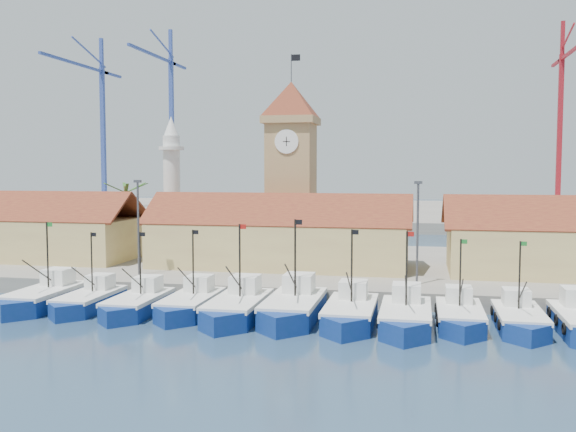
% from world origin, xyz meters
% --- Properties ---
extents(ground, '(400.00, 400.00, 0.00)m').
position_xyz_m(ground, '(0.00, 0.00, 0.00)').
color(ground, '#1C374C').
rests_on(ground, ground).
extents(quay, '(140.00, 32.00, 1.50)m').
position_xyz_m(quay, '(0.00, 24.00, 0.75)').
color(quay, gray).
rests_on(quay, ground).
extents(terminal, '(240.00, 80.00, 2.00)m').
position_xyz_m(terminal, '(0.00, 110.00, 1.00)').
color(terminal, gray).
rests_on(terminal, ground).
extents(boat_0, '(3.63, 9.96, 7.53)m').
position_xyz_m(boat_0, '(-16.47, 2.94, 0.78)').
color(boat_0, navy).
rests_on(boat_0, ground).
extents(boat_1, '(3.24, 8.88, 6.72)m').
position_xyz_m(boat_1, '(-12.38, 2.95, 0.69)').
color(boat_1, navy).
rests_on(boat_1, ground).
extents(boat_2, '(3.33, 9.11, 6.90)m').
position_xyz_m(boat_2, '(-7.87, 2.48, 0.71)').
color(boat_2, navy).
rests_on(boat_2, ground).
extents(boat_3, '(3.42, 9.38, 7.10)m').
position_xyz_m(boat_3, '(-3.64, 3.18, 0.73)').
color(boat_3, navy).
rests_on(boat_3, ground).
extents(boat_4, '(3.73, 10.23, 7.74)m').
position_xyz_m(boat_4, '(0.50, 2.26, 0.80)').
color(boat_4, navy).
rests_on(boat_4, ground).
extents(boat_5, '(3.92, 10.75, 8.14)m').
position_xyz_m(boat_5, '(4.75, 2.93, 0.84)').
color(boat_5, navy).
rests_on(boat_5, ground).
extents(boat_6, '(3.60, 9.86, 7.46)m').
position_xyz_m(boat_6, '(9.21, 2.36, 0.77)').
color(boat_6, navy).
rests_on(boat_6, ground).
extents(boat_7, '(3.59, 9.85, 7.45)m').
position_xyz_m(boat_7, '(13.28, 1.89, 0.77)').
color(boat_7, navy).
rests_on(boat_7, ground).
extents(boat_8, '(3.28, 8.99, 6.80)m').
position_xyz_m(boat_8, '(17.16, 3.19, 0.70)').
color(boat_8, navy).
rests_on(boat_8, ground).
extents(boat_9, '(3.25, 8.92, 6.75)m').
position_xyz_m(boat_9, '(21.31, 3.13, 0.70)').
color(boat_9, navy).
rests_on(boat_9, ground).
extents(hall_left, '(31.20, 10.13, 7.61)m').
position_xyz_m(hall_left, '(-32.00, 20.00, 3.99)').
color(hall_left, '#D7C376').
rests_on(hall_left, quay).
extents(hall_center, '(27.04, 10.13, 7.61)m').
position_xyz_m(hall_center, '(0.00, 20.00, 3.99)').
color(hall_center, '#D7C376').
rests_on(hall_center, quay).
extents(clock_tower, '(5.80, 5.80, 22.70)m').
position_xyz_m(clock_tower, '(0.00, 26.00, 11.96)').
color(clock_tower, '#A57E55').
rests_on(clock_tower, quay).
extents(minaret, '(3.00, 3.00, 16.30)m').
position_xyz_m(minaret, '(-15.00, 28.00, 9.73)').
color(minaret, silver).
rests_on(minaret, quay).
extents(palm_tree, '(5.60, 5.03, 8.39)m').
position_xyz_m(palm_tree, '(-20.00, 26.00, 6.25)').
color(palm_tree, brown).
rests_on(palm_tree, quay).
extents(lamp_posts, '(80.70, 0.25, 9.03)m').
position_xyz_m(lamp_posts, '(0.50, 12.00, 6.48)').
color(lamp_posts, '#3F3F44').
rests_on(lamp_posts, quay).
extents(crane_blue_far, '(1.00, 36.29, 41.25)m').
position_xyz_m(crane_blue_far, '(-62.59, 100.02, 25.18)').
color(crane_blue_far, '#32499B').
rests_on(crane_blue_far, terminal).
extents(crane_blue_near, '(1.00, 33.80, 43.91)m').
position_xyz_m(crane_blue_near, '(-47.04, 106.48, 26.46)').
color(crane_blue_near, '#32499B').
rests_on(crane_blue_near, terminal).
extents(crane_red_right, '(1.00, 30.61, 41.20)m').
position_xyz_m(crane_red_right, '(43.76, 103.86, 24.70)').
color(crane_red_right, maroon).
rests_on(crane_red_right, terminal).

